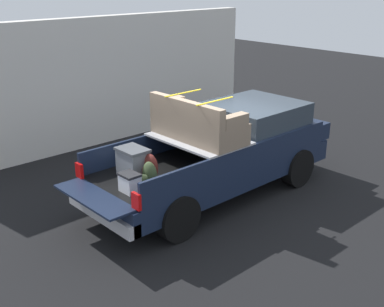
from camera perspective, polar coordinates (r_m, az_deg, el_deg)
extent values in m
plane|color=black|center=(10.47, 2.43, -4.88)|extent=(40.00, 40.00, 0.00)
cube|color=#162138|center=(10.22, 2.48, -1.70)|extent=(5.50, 1.92, 0.45)
cube|color=black|center=(9.38, -2.70, -2.18)|extent=(2.80, 1.80, 0.04)
cube|color=#162138|center=(9.98, -6.16, 0.55)|extent=(2.80, 0.06, 0.50)
cube|color=#162138|center=(8.65, 1.25, -2.51)|extent=(2.80, 0.06, 0.50)
cube|color=#162138|center=(10.17, 3.20, 1.02)|extent=(0.06, 1.80, 0.50)
cube|color=#162138|center=(8.50, -11.41, -5.06)|extent=(0.55, 1.80, 0.04)
cube|color=#B2B2B7|center=(9.68, 0.76, 1.74)|extent=(1.25, 1.92, 0.04)
cube|color=#162138|center=(11.00, 7.50, 2.38)|extent=(2.30, 1.92, 0.50)
cube|color=#2D3842|center=(10.79, 7.27, 4.70)|extent=(1.94, 1.76, 0.46)
cube|color=#162138|center=(12.05, 11.65, 3.42)|extent=(0.40, 1.82, 0.38)
cube|color=#B2B2B7|center=(8.72, -10.38, -6.83)|extent=(0.24, 1.92, 0.24)
cube|color=red|center=(9.25, -13.01, -1.95)|extent=(0.06, 0.20, 0.28)
cube|color=red|center=(7.88, -6.52, -5.56)|extent=(0.06, 0.20, 0.28)
cylinder|color=black|center=(12.05, 5.40, 0.68)|extent=(0.85, 0.30, 0.85)
cylinder|color=black|center=(11.03, 12.17, -1.58)|extent=(0.85, 0.30, 0.85)
cylinder|color=black|center=(9.90, -8.40, -3.92)|extent=(0.85, 0.30, 0.85)
cylinder|color=black|center=(8.63, -1.68, -7.50)|extent=(0.85, 0.30, 0.85)
cube|color=slate|center=(9.11, -6.90, -1.17)|extent=(0.40, 0.55, 0.50)
cube|color=#505359|center=(9.02, -6.97, 0.45)|extent=(0.44, 0.59, 0.05)
ellipsoid|color=maroon|center=(8.93, -4.86, -1.55)|extent=(0.20, 0.36, 0.50)
ellipsoid|color=maroon|center=(8.90, -5.40, -2.18)|extent=(0.09, 0.25, 0.22)
ellipsoid|color=#384728|center=(8.66, -4.96, -2.40)|extent=(0.20, 0.34, 0.46)
ellipsoid|color=#384728|center=(8.63, -5.52, -3.02)|extent=(0.09, 0.24, 0.20)
cube|color=white|center=(8.50, -7.26, -3.52)|extent=(0.26, 0.34, 0.30)
cube|color=#262628|center=(8.44, -7.31, -2.46)|extent=(0.28, 0.36, 0.04)
cube|color=#84705B|center=(9.61, 0.77, 3.04)|extent=(0.86, 1.98, 0.42)
cube|color=#84705B|center=(9.27, -0.79, 5.03)|extent=(0.16, 1.98, 0.40)
cube|color=#84705B|center=(10.20, -2.46, 5.90)|extent=(0.62, 0.20, 0.22)
cube|color=#84705B|center=(8.96, 4.92, 3.81)|extent=(0.62, 0.20, 0.22)
cube|color=yellow|center=(9.77, -1.02, 7.09)|extent=(0.96, 0.03, 0.02)
cube|color=yellow|center=(9.14, 2.71, 6.14)|extent=(0.96, 0.03, 0.02)
cube|color=silver|center=(13.79, -9.59, 8.52)|extent=(9.71, 0.36, 3.41)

